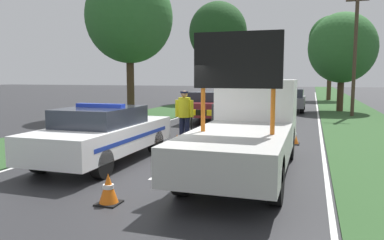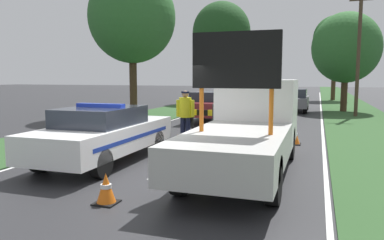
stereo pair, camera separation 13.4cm
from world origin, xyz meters
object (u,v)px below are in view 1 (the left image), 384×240
queued_car_wagon_maroon (209,105)px  roadside_tree_mid_left (331,39)px  roadside_tree_near_left (342,48)px  police_car (104,133)px  traffic_cone_behind_barrier (108,189)px  roadside_tree_mid_right (129,17)px  pedestrian_civilian (221,117)px  traffic_cone_near_police (293,135)px  work_truck (250,125)px  utility_pole (355,51)px  queued_car_sedan_silver (248,94)px  police_officer (184,112)px  traffic_cone_lane_edge (107,135)px  queued_car_suv_grey (290,100)px  traffic_cone_near_truck (125,131)px  roadside_tree_near_right (218,33)px  traffic_cone_centre_front (177,145)px  road_barrier (218,116)px

queued_car_wagon_maroon → roadside_tree_mid_left: (6.51, 20.03, 5.03)m
queued_car_wagon_maroon → roadside_tree_near_left: (6.75, 7.82, 3.30)m
police_car → roadside_tree_near_left: roadside_tree_near_left is taller
traffic_cone_behind_barrier → roadside_tree_mid_right: roadside_tree_mid_right is taller
pedestrian_civilian → roadside_tree_near_left: roadside_tree_near_left is taller
roadside_tree_near_left → traffic_cone_near_police: bearing=-99.9°
work_truck → utility_pole: bearing=-100.7°
roadside_tree_mid_right → queued_car_sedan_silver: bearing=70.9°
traffic_cone_behind_barrier → police_officer: bearing=96.5°
queued_car_sedan_silver → traffic_cone_lane_edge: bearing=86.9°
queued_car_suv_grey → queued_car_sedan_silver: (-3.96, 7.17, 0.01)m
work_truck → queued_car_suv_grey: (0.04, 16.25, -0.33)m
work_truck → traffic_cone_behind_barrier: (-1.97, -3.45, -0.81)m
police_car → traffic_cone_behind_barrier: size_ratio=8.75×
queued_car_sedan_silver → queued_car_wagon_maroon: bearing=91.4°
traffic_cone_near_truck → roadside_tree_near_right: 20.44m
traffic_cone_centre_front → queued_car_suv_grey: 15.59m
work_truck → traffic_cone_centre_front: size_ratio=10.04×
utility_pole → roadside_tree_near_left: bearing=98.8°
roadside_tree_near_right → roadside_tree_mid_right: bearing=-99.6°
traffic_cone_near_truck → traffic_cone_lane_edge: traffic_cone_lane_edge is taller
work_truck → traffic_cone_lane_edge: size_ratio=9.32×
road_barrier → queued_car_suv_grey: size_ratio=0.54×
traffic_cone_behind_barrier → queued_car_suv_grey: size_ratio=0.12×
traffic_cone_near_police → pedestrian_civilian: bearing=-150.0°
traffic_cone_near_truck → roadside_tree_near_right: size_ratio=0.07×
road_barrier → traffic_cone_behind_barrier: bearing=-92.0°
police_officer → traffic_cone_centre_front: (0.44, -1.94, -0.76)m
traffic_cone_near_truck → utility_pole: (8.63, 11.08, 3.41)m
queued_car_sedan_silver → utility_pole: 12.48m
roadside_tree_near_left → roadside_tree_mid_right: bearing=-149.8°
traffic_cone_near_police → queued_car_wagon_maroon: (-4.44, 5.43, 0.50)m
work_truck → queued_car_wagon_maroon: 9.85m
traffic_cone_near_police → roadside_tree_near_right: 20.86m
roadside_tree_near_right → utility_pole: bearing=-40.2°
traffic_cone_centre_front → traffic_cone_near_truck: traffic_cone_centre_front is taller
traffic_cone_near_police → queued_car_wagon_maroon: 7.04m
traffic_cone_centre_front → utility_pole: 14.76m
road_barrier → traffic_cone_lane_edge: 3.85m
queued_car_wagon_maroon → queued_car_sedan_silver: (-0.35, 14.25, -0.04)m
police_officer → roadside_tree_near_right: 20.62m
roadside_tree_mid_right → utility_pole: size_ratio=1.13×
queued_car_suv_grey → utility_pole: 5.20m
police_officer → traffic_cone_lane_edge: size_ratio=2.71×
roadside_tree_mid_left → traffic_cone_lane_edge: bearing=-106.3°
pedestrian_civilian → roadside_tree_near_left: (4.51, 14.52, 3.11)m
pedestrian_civilian → roadside_tree_mid_right: roadside_tree_mid_right is taller
traffic_cone_near_truck → traffic_cone_behind_barrier: size_ratio=1.09×
police_car → roadside_tree_mid_right: (-4.68, 10.73, 4.80)m
police_car → queued_car_suv_grey: 17.22m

